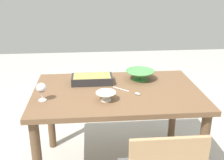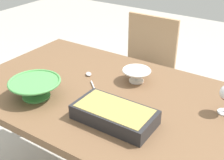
# 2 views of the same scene
# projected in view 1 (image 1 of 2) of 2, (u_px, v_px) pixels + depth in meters

# --- Properties ---
(dining_table) EXTENTS (1.36, 0.88, 0.76)m
(dining_table) POSITION_uv_depth(u_px,v_px,m) (117.00, 102.00, 2.29)
(dining_table) COLOR brown
(dining_table) RESTS_ON ground_plane
(wine_glass) EXTENTS (0.08, 0.08, 0.14)m
(wine_glass) POSITION_uv_depth(u_px,v_px,m) (41.00, 89.00, 2.04)
(wine_glass) COLOR white
(wine_glass) RESTS_ON dining_table
(casserole_dish) EXTENTS (0.35, 0.18, 0.07)m
(casserole_dish) POSITION_uv_depth(u_px,v_px,m) (92.00, 79.00, 2.39)
(casserole_dish) COLOR #262628
(casserole_dish) RESTS_ON dining_table
(mixing_bowl) EXTENTS (0.25, 0.25, 0.09)m
(mixing_bowl) POSITION_uv_depth(u_px,v_px,m) (140.00, 75.00, 2.46)
(mixing_bowl) COLOR #4C994C
(mixing_bowl) RESTS_ON dining_table
(small_bowl) EXTENTS (0.15, 0.15, 0.07)m
(small_bowl) POSITION_uv_depth(u_px,v_px,m) (106.00, 95.00, 2.06)
(small_bowl) COLOR white
(small_bowl) RESTS_ON dining_table
(serving_spoon) EXTENTS (0.21, 0.19, 0.01)m
(serving_spoon) POSITION_uv_depth(u_px,v_px,m) (132.00, 92.00, 2.20)
(serving_spoon) COLOR silver
(serving_spoon) RESTS_ON dining_table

